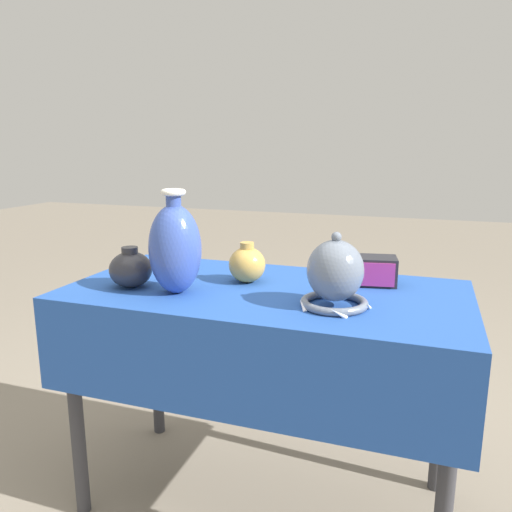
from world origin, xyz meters
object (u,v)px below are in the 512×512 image
Objects in this scene: mosaic_tile_box at (371,271)px; jar_round_ochre at (247,264)px; vase_tall_bulbous at (175,248)px; vase_dome_bell at (335,276)px; jar_round_charcoal at (131,269)px.

mosaic_tile_box is 0.39m from jar_round_ochre.
vase_dome_bell is (0.46, 0.02, -0.05)m from vase_tall_bulbous.
jar_round_charcoal is at bearing -152.17° from jar_round_ochre.
vase_dome_bell is at bearing -114.20° from mosaic_tile_box.
jar_round_ochre is at bearing -174.10° from mosaic_tile_box.
jar_round_charcoal reaches higher than mosaic_tile_box.
vase_tall_bulbous is 0.25m from jar_round_ochre.
vase_tall_bulbous reaches higher than jar_round_ochre.
jar_round_ochre reaches higher than mosaic_tile_box.
jar_round_ochre is at bearing 153.09° from vase_dome_bell.
jar_round_charcoal is at bearing 176.41° from vase_tall_bulbous.
mosaic_tile_box is at bearing 21.38° from jar_round_charcoal.
jar_round_ochre is (-0.38, -0.10, 0.01)m from mosaic_tile_box.
vase_dome_bell reaches higher than jar_round_charcoal.
mosaic_tile_box is 0.75m from jar_round_charcoal.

